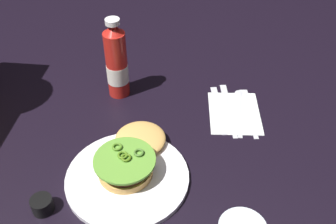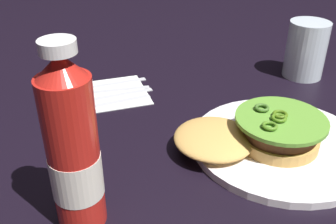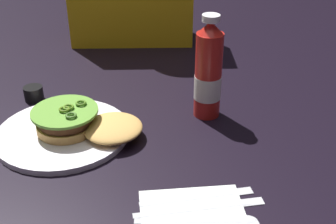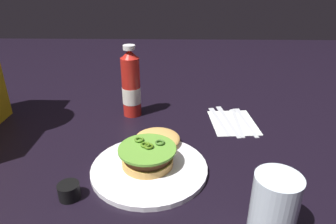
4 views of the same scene
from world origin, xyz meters
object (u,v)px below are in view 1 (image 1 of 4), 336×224
(napkin, at_px, (234,113))
(spoon_utensil, at_px, (239,105))
(burger_sandwich, at_px, (131,155))
(fork_utensil, at_px, (248,107))
(dinner_plate, at_px, (127,178))
(condiment_cup, at_px, (42,205))
(ketchup_bottle, at_px, (117,63))
(steak_knife, at_px, (228,105))
(butter_knife, at_px, (218,105))

(napkin, bearing_deg, spoon_utensil, -23.85)
(burger_sandwich, distance_m, napkin, 0.32)
(fork_utensil, bearing_deg, spoon_utensil, 69.91)
(napkin, xyz_separation_m, spoon_utensil, (0.03, -0.01, 0.00))
(napkin, distance_m, fork_utensil, 0.04)
(burger_sandwich, distance_m, spoon_utensil, 0.35)
(dinner_plate, distance_m, spoon_utensil, 0.38)
(condiment_cup, bearing_deg, ketchup_bottle, -10.92)
(condiment_cup, xyz_separation_m, steak_knife, (0.38, -0.39, -0.01))
(dinner_plate, bearing_deg, spoon_utensil, -42.03)
(steak_knife, bearing_deg, dinner_plate, 141.10)
(dinner_plate, height_order, butter_knife, dinner_plate)
(napkin, bearing_deg, steak_knife, 33.74)
(condiment_cup, xyz_separation_m, butter_knife, (0.38, -0.36, -0.01))
(ketchup_bottle, xyz_separation_m, steak_knife, (-0.03, -0.31, -0.10))
(burger_sandwich, distance_m, steak_knife, 0.33)
(burger_sandwich, xyz_separation_m, spoon_utensil, (0.24, -0.26, -0.03))
(spoon_utensil, bearing_deg, ketchup_bottle, 86.14)
(napkin, height_order, steak_knife, steak_knife)
(spoon_utensil, height_order, steak_knife, same)
(condiment_cup, height_order, fork_utensil, condiment_cup)
(condiment_cup, bearing_deg, burger_sandwich, -48.50)
(spoon_utensil, distance_m, steak_knife, 0.03)
(condiment_cup, bearing_deg, butter_knife, -43.74)
(dinner_plate, bearing_deg, condiment_cup, 121.67)
(condiment_cup, xyz_separation_m, napkin, (0.35, -0.40, -0.02))
(condiment_cup, xyz_separation_m, fork_utensil, (0.38, -0.44, -0.01))
(fork_utensil, bearing_deg, condiment_cup, 130.40)
(condiment_cup, relative_size, fork_utensil, 0.23)
(burger_sandwich, xyz_separation_m, napkin, (0.21, -0.24, -0.03))
(dinner_plate, height_order, condiment_cup, condiment_cup)
(burger_sandwich, relative_size, spoon_utensil, 1.15)
(ketchup_bottle, relative_size, steak_knife, 1.04)
(burger_sandwich, xyz_separation_m, condiment_cup, (-0.14, 0.16, -0.01))
(napkin, bearing_deg, dinner_plate, 136.25)
(burger_sandwich, height_order, ketchup_bottle, ketchup_bottle)
(fork_utensil, bearing_deg, napkin, 120.63)
(condiment_cup, bearing_deg, spoon_utensil, -47.35)
(fork_utensil, xyz_separation_m, butter_knife, (-0.00, 0.08, 0.00))
(burger_sandwich, xyz_separation_m, butter_knife, (0.23, -0.20, -0.03))
(dinner_plate, distance_m, butter_knife, 0.34)
(ketchup_bottle, bearing_deg, spoon_utensil, -93.86)
(ketchup_bottle, bearing_deg, steak_knife, -95.19)
(napkin, height_order, spoon_utensil, spoon_utensil)
(fork_utensil, height_order, butter_knife, same)
(napkin, bearing_deg, ketchup_bottle, 80.58)
(fork_utensil, bearing_deg, steak_knife, 86.19)
(burger_sandwich, height_order, fork_utensil, burger_sandwich)
(fork_utensil, distance_m, steak_knife, 0.06)
(burger_sandwich, bearing_deg, dinner_plate, 177.38)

